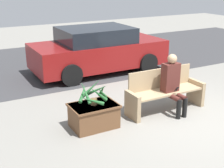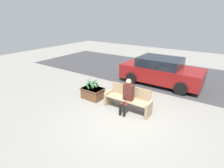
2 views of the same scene
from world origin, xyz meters
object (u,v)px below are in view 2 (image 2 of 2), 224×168
(planter_box, at_px, (93,93))
(parked_car, at_px, (161,71))
(bench, at_px, (128,99))
(person_seated, at_px, (127,95))
(potted_plant, at_px, (92,83))

(planter_box, relative_size, parked_car, 0.23)
(bench, distance_m, person_seated, 0.34)
(person_seated, relative_size, potted_plant, 1.90)
(potted_plant, bearing_deg, bench, 1.05)
(bench, relative_size, potted_plant, 2.68)
(person_seated, relative_size, parked_car, 0.32)
(potted_plant, bearing_deg, person_seated, -4.74)
(potted_plant, bearing_deg, planter_box, 105.28)
(planter_box, relative_size, potted_plant, 1.35)
(bench, height_order, person_seated, person_seated)
(parked_car, bearing_deg, person_seated, -89.55)
(person_seated, height_order, parked_car, parked_car)
(bench, bearing_deg, planter_box, -179.28)
(bench, bearing_deg, parked_car, 89.47)
(person_seated, xyz_separation_m, planter_box, (-1.84, 0.16, -0.46))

